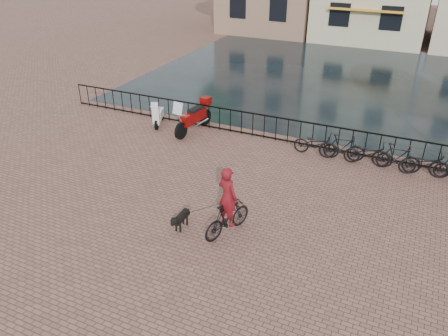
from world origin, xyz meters
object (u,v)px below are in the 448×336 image
at_px(cyclist, 227,205).
at_px(dog, 181,219).
at_px(motorcycle, 193,113).
at_px(scooter, 158,111).

distance_m(cyclist, dog, 1.47).
relative_size(cyclist, motorcycle, 1.04).
bearing_deg(motorcycle, cyclist, -46.44).
bearing_deg(scooter, dog, -74.06).
relative_size(dog, scooter, 0.61).
height_order(cyclist, scooter, cyclist).
bearing_deg(scooter, cyclist, -65.61).
relative_size(cyclist, dog, 2.79).
distance_m(dog, scooter, 7.74).
bearing_deg(cyclist, scooter, -23.88).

